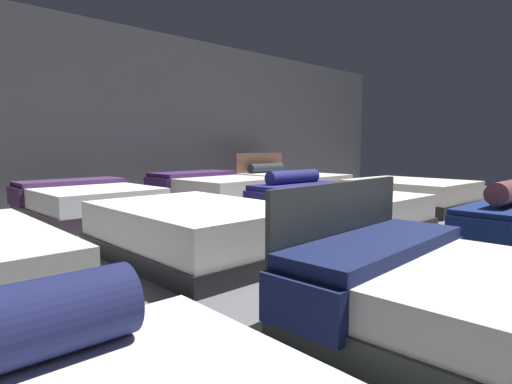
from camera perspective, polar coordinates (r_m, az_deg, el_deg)
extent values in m
cube|color=#5B5B60|center=(5.12, 2.61, -6.19)|extent=(18.00, 18.00, 0.02)
cube|color=#47474C|center=(8.91, -19.69, 10.10)|extent=(18.00, 0.06, 3.50)
cube|color=#2F332F|center=(2.74, 30.30, -16.08)|extent=(1.71, 2.13, 0.17)
cube|color=beige|center=(2.68, 30.54, -12.07)|extent=(1.65, 2.07, 0.23)
cube|color=#2F332F|center=(3.02, 11.32, -6.66)|extent=(1.51, 0.12, 0.84)
cube|color=#151E48|center=(2.87, 16.21, -6.93)|extent=(1.61, 0.60, 0.09)
cube|color=#151E48|center=(2.26, 6.12, -15.18)|extent=(0.12, 0.52, 0.28)
cube|color=#151E48|center=(3.64, 22.10, -7.34)|extent=(0.12, 0.52, 0.28)
cube|color=navy|center=(4.96, 30.55, -1.80)|extent=(1.48, 0.58, 0.05)
cube|color=navy|center=(4.28, 27.83, -4.95)|extent=(0.07, 0.56, 0.26)
cylinder|color=brown|center=(4.93, 31.20, 0.11)|extent=(0.87, 0.24, 0.22)
cube|color=black|center=(4.30, -8.17, -7.33)|extent=(1.52, 2.11, 0.17)
cube|color=white|center=(4.25, -8.23, -3.97)|extent=(1.46, 2.05, 0.34)
cube|color=black|center=(5.86, 10.88, -3.81)|extent=(1.54, 2.13, 0.16)
cube|color=white|center=(5.82, 10.92, -1.54)|extent=(1.48, 2.07, 0.30)
cube|color=navy|center=(6.22, 5.98, 0.78)|extent=(1.51, 0.73, 0.07)
cube|color=navy|center=(5.69, 0.85, -1.51)|extent=(0.08, 0.72, 0.28)
cube|color=navy|center=(6.83, 10.22, -0.31)|extent=(0.08, 0.72, 0.28)
cylinder|color=navy|center=(6.30, 5.06, 2.02)|extent=(0.99, 0.22, 0.21)
cube|color=black|center=(7.88, 20.10, -1.41)|extent=(1.69, 1.98, 0.19)
cube|color=silver|center=(7.85, 20.17, 0.39)|extent=(1.63, 1.92, 0.31)
cube|color=#322734|center=(6.72, -21.66, -2.64)|extent=(1.63, 2.08, 0.21)
cube|color=silver|center=(6.69, -21.74, -0.55)|extent=(1.57, 2.02, 0.28)
cube|color=#452852|center=(7.30, -23.85, 1.27)|extent=(1.59, 0.66, 0.07)
cube|color=#452852|center=(7.08, -29.88, -0.52)|extent=(0.08, 0.63, 0.26)
cube|color=#452852|center=(7.63, -18.14, 0.42)|extent=(0.08, 0.63, 0.26)
cube|color=#565752|center=(7.86, -5.53, -0.98)|extent=(1.76, 2.22, 0.22)
cube|color=silver|center=(7.83, -5.55, 0.90)|extent=(1.69, 2.16, 0.30)
cube|color=#3D2258|center=(8.33, -8.53, 2.48)|extent=(1.67, 0.84, 0.07)
cube|color=#3D2258|center=(7.86, -13.31, 0.90)|extent=(0.11, 0.76, 0.27)
cube|color=#3D2258|center=(8.87, -4.26, 1.63)|extent=(0.11, 0.76, 0.27)
cube|color=brown|center=(9.42, 5.11, 0.02)|extent=(1.73, 2.16, 0.16)
cube|color=silver|center=(9.40, 5.13, 1.46)|extent=(1.67, 2.10, 0.32)
cube|color=brown|center=(10.09, 0.51, 2.66)|extent=(1.56, 0.10, 0.93)
cylinder|color=#272F34|center=(9.93, 1.41, 3.28)|extent=(1.07, 0.25, 0.21)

